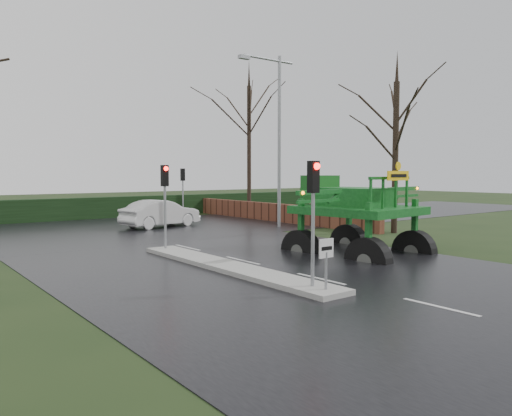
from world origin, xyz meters
TOP-DOWN VIEW (x-y plane):
  - ground at (0.00, 0.00)m, footprint 140.00×140.00m
  - road_main at (0.00, 10.00)m, footprint 14.00×80.00m
  - road_cross at (0.00, 16.00)m, footprint 80.00×12.00m
  - median_island at (-1.30, 3.00)m, footprint 1.20×10.00m
  - hedge_row at (0.00, 24.00)m, footprint 44.00×0.90m
  - brick_wall at (10.50, 16.00)m, footprint 0.40×20.00m
  - keep_left_sign at (-1.30, -1.50)m, footprint 0.50×0.07m
  - traffic_signal_near at (-1.30, -1.01)m, footprint 0.26×0.33m
  - traffic_signal_mid at (-1.30, 7.49)m, footprint 0.26×0.33m
  - traffic_signal_far at (6.50, 20.01)m, footprint 0.26×0.33m
  - street_light_right at (8.19, 12.00)m, footprint 3.85×0.30m
  - tree_right_near at (11.50, 6.00)m, footprint 5.60×5.60m
  - tree_right_far at (13.00, 21.00)m, footprint 7.00×7.00m
  - crop_sprayer at (3.48, 1.30)m, footprint 8.08×5.38m
  - white_sedan at (2.87, 16.20)m, footprint 5.09×2.61m

SIDE VIEW (x-z plane):
  - ground at x=0.00m, z-range 0.00..0.00m
  - white_sedan at x=2.87m, z-range -0.80..0.80m
  - road_main at x=0.00m, z-range -0.01..0.01m
  - road_cross at x=0.00m, z-range 0.00..0.02m
  - median_island at x=-1.30m, z-range 0.01..0.17m
  - brick_wall at x=10.50m, z-range 0.00..1.20m
  - hedge_row at x=0.00m, z-range 0.00..1.50m
  - keep_left_sign at x=-1.30m, z-range 0.38..1.73m
  - crop_sprayer at x=3.48m, z-range -0.12..4.40m
  - traffic_signal_near at x=-1.30m, z-range 0.83..4.35m
  - traffic_signal_mid at x=-1.30m, z-range 0.83..4.35m
  - traffic_signal_far at x=6.50m, z-range 0.83..4.35m
  - tree_right_near at x=11.50m, z-range 0.38..10.02m
  - street_light_right at x=8.19m, z-range 0.99..10.99m
  - tree_right_far at x=13.00m, z-range 0.47..12.52m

